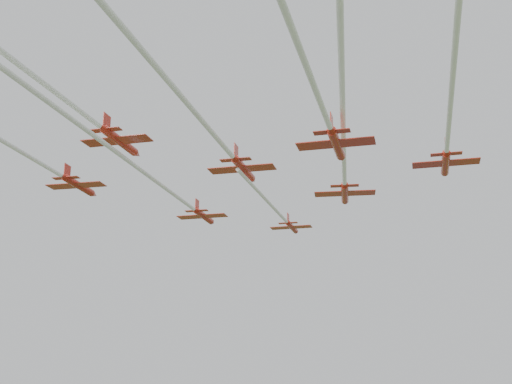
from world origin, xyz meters
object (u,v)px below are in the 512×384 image
(jet_lead, at_px, (282,216))
(jet_row2_right, at_px, (344,163))
(jet_row2_left, at_px, (166,188))
(jet_row4_left, at_px, (57,93))
(jet_row3_mid, at_px, (215,136))
(jet_row3_left, at_px, (47,167))
(jet_row3_right, at_px, (448,135))
(jet_row4_right, at_px, (322,107))

(jet_lead, xyz_separation_m, jet_row2_right, (16.78, -21.25, 1.34))
(jet_row2_left, bearing_deg, jet_row4_left, -91.11)
(jet_lead, height_order, jet_row3_mid, jet_row3_mid)
(jet_row3_left, bearing_deg, jet_row2_right, 10.25)
(jet_row2_left, xyz_separation_m, jet_row2_right, (25.94, 4.44, 2.21))
(jet_row3_left, bearing_deg, jet_row2_left, 25.24)
(jet_row3_right, bearing_deg, jet_row3_mid, -168.54)
(jet_row3_right, distance_m, jet_row4_right, 20.62)
(jet_row2_left, height_order, jet_row4_left, jet_row4_left)
(jet_row2_right, bearing_deg, jet_row2_left, 176.25)
(jet_lead, distance_m, jet_row3_right, 42.96)
(jet_lead, xyz_separation_m, jet_row3_mid, (4.61, -38.09, 1.05))
(jet_row2_right, distance_m, jet_row3_mid, 20.78)
(jet_lead, relative_size, jet_row2_right, 0.67)
(jet_row3_left, relative_size, jet_row3_mid, 0.80)
(jet_lead, relative_size, jet_row3_left, 0.91)
(jet_row3_left, xyz_separation_m, jet_row4_left, (17.44, -19.96, -0.09))
(jet_row4_right, bearing_deg, jet_row3_mid, 145.23)
(jet_row3_mid, xyz_separation_m, jet_row4_right, (16.04, -8.39, -2.07))
(jet_row3_mid, relative_size, jet_row4_right, 1.13)
(jet_row3_left, distance_m, jet_row3_mid, 28.01)
(jet_row2_left, xyz_separation_m, jet_row3_mid, (13.77, -12.40, 1.92))
(jet_row2_right, bearing_deg, jet_lead, 114.83)
(jet_row2_right, bearing_deg, jet_row4_left, -137.04)
(jet_lead, height_order, jet_row2_right, jet_row2_right)
(jet_row2_left, bearing_deg, jet_row3_left, -153.16)
(jet_row3_left, height_order, jet_row4_right, jet_row3_left)
(jet_lead, height_order, jet_row3_left, jet_row3_left)
(jet_row3_right, relative_size, jet_row4_right, 0.97)
(jet_lead, distance_m, jet_row2_right, 27.11)
(jet_row3_right, height_order, jet_row4_right, jet_row3_right)
(jet_row2_left, bearing_deg, jet_row4_right, -42.42)
(jet_row3_left, relative_size, jet_row3_right, 0.93)
(jet_row3_mid, xyz_separation_m, jet_row3_right, (27.00, 9.00, -0.48))
(jet_row2_left, bearing_deg, jet_row3_mid, -49.54)
(jet_row2_left, distance_m, jet_row2_right, 26.41)
(jet_lead, relative_size, jet_row3_right, 0.84)
(jet_row3_right, bearing_deg, jet_row4_right, -129.19)
(jet_row3_left, xyz_separation_m, jet_row3_mid, (27.87, -2.75, -0.20))
(jet_row3_left, bearing_deg, jet_row3_right, -2.64)
(jet_row2_left, xyz_separation_m, jet_row3_right, (40.77, -3.40, 1.44))
(jet_row4_left, bearing_deg, jet_row4_right, 11.46)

